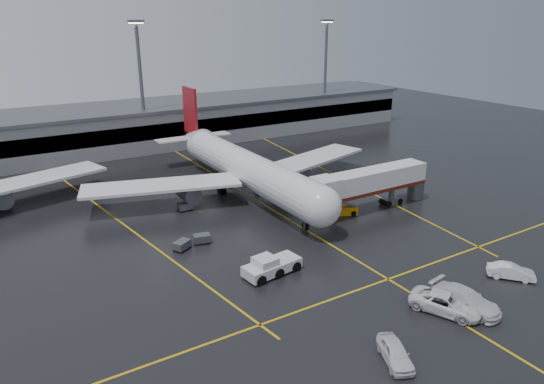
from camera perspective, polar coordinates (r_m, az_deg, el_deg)
ground at (r=69.01m, az=0.55°, el=-2.36°), size 220.00×220.00×0.00m
apron_line_centre at (r=69.00m, az=0.55°, el=-2.36°), size 0.25×90.00×0.02m
apron_line_stop at (r=53.47m, az=13.34°, el=-9.82°), size 60.00×0.25×0.02m
apron_line_left at (r=70.61m, az=-17.85°, el=-2.83°), size 9.99×69.35×0.02m
apron_line_right at (r=86.57m, az=7.16°, el=2.10°), size 7.57×69.64×0.02m
terminal at (r=109.79m, az=-12.96°, el=7.81°), size 122.00×19.00×8.60m
light_mast_mid at (r=101.13m, az=-15.00°, el=12.52°), size 3.00×1.20×25.45m
light_mast_right at (r=121.92m, az=6.22°, el=14.15°), size 3.00×1.20×25.45m
main_airliner at (r=75.55m, az=-3.35°, el=2.95°), size 48.80×45.60×14.10m
jet_bridge at (r=70.06m, az=11.46°, el=1.00°), size 19.90×3.40×6.05m
pushback_tractor at (r=52.58m, az=-0.16°, el=-8.66°), size 6.68×3.47×2.29m
belt_loader at (r=68.89m, az=8.27°, el=-2.09°), size 4.13×3.00×2.41m
service_van_a at (r=49.18m, az=19.54°, el=-12.08°), size 5.46×7.17×1.81m
service_van_b at (r=50.27m, az=21.57°, el=-11.53°), size 3.71×7.01×1.94m
service_van_c at (r=57.64m, az=26.02°, el=-8.30°), size 4.30×4.62×1.54m
service_van_d at (r=41.97m, az=14.12°, el=-17.66°), size 3.60×5.04×1.59m
baggage_cart_a at (r=60.19m, az=-8.16°, el=-5.34°), size 2.24×1.72×1.12m
baggage_cart_b at (r=58.93m, az=-10.43°, el=-6.04°), size 2.38×2.14×1.12m
baggage_cart_c at (r=70.54m, az=-10.07°, el=-1.63°), size 2.01×1.31×1.12m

